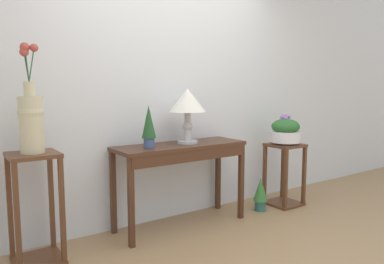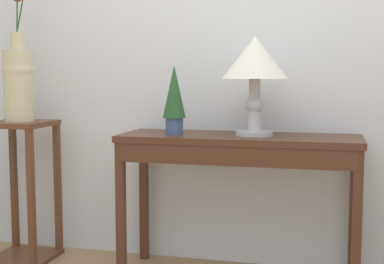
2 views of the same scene
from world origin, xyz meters
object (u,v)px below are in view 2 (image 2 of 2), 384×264
Objects in this scene: table_lamp at (255,64)px; console_table at (238,156)px; flower_vase_tall_left at (18,76)px; potted_plant_on_console at (174,97)px; pedestal_stand_left at (22,191)px.

console_table is at bearing -163.03° from table_lamp.
flower_vase_tall_left reaches higher than table_lamp.
potted_plant_on_console reaches higher than pedestal_stand_left.
flower_vase_tall_left is (0.00, 0.00, 0.69)m from pedestal_stand_left.
potted_plant_on_console is 1.12m from pedestal_stand_left.
pedestal_stand_left is 1.06× the size of flower_vase_tall_left.
flower_vase_tall_left reaches higher than potted_plant_on_console.
pedestal_stand_left is (-1.39, -0.02, -0.75)m from table_lamp.
console_table is 0.47m from potted_plant_on_console.
pedestal_stand_left is at bearing -179.34° from table_lamp.
console_table is at bearing -0.43° from flower_vase_tall_left.
potted_plant_on_console is 0.44× the size of pedestal_stand_left.
console_table is 2.46× the size of table_lamp.
flower_vase_tall_left is at bearing 83.50° from pedestal_stand_left.
pedestal_stand_left reaches higher than console_table.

